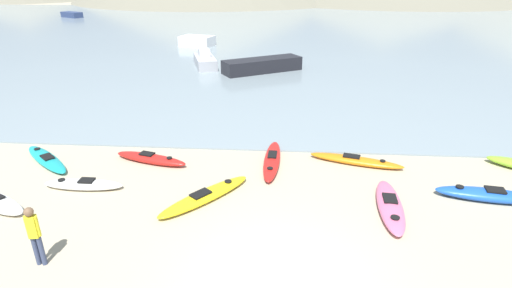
# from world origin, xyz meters

# --- Properties ---
(ground_plane) EXTENTS (400.00, 400.00, 0.00)m
(ground_plane) POSITION_xyz_m (0.00, 0.00, 0.00)
(ground_plane) COLOR tan
(bay_water) EXTENTS (160.00, 70.00, 0.06)m
(bay_water) POSITION_xyz_m (0.00, 42.09, 0.03)
(bay_water) COLOR gray
(bay_water) RESTS_ON ground_plane
(kayak_on_sand_0) EXTENTS (2.95, 1.34, 0.36)m
(kayak_on_sand_0) POSITION_xyz_m (-4.87, 5.81, 0.16)
(kayak_on_sand_0) COLOR red
(kayak_on_sand_0) RESTS_ON ground_plane
(kayak_on_sand_1) EXTENTS (2.61, 0.64, 0.32)m
(kayak_on_sand_1) POSITION_xyz_m (-6.46, 3.78, 0.14)
(kayak_on_sand_1) COLOR white
(kayak_on_sand_1) RESTS_ON ground_plane
(kayak_on_sand_2) EXTENTS (2.74, 3.08, 0.31)m
(kayak_on_sand_2) POSITION_xyz_m (-2.37, 3.37, 0.13)
(kayak_on_sand_2) COLOR yellow
(kayak_on_sand_2) RESTS_ON ground_plane
(kayak_on_sand_3) EXTENTS (3.41, 1.48, 0.32)m
(kayak_on_sand_3) POSITION_xyz_m (2.67, 6.25, 0.14)
(kayak_on_sand_3) COLOR orange
(kayak_on_sand_3) RESTS_ON ground_plane
(kayak_on_sand_4) EXTENTS (3.16, 1.13, 0.41)m
(kayak_on_sand_4) POSITION_xyz_m (6.35, 3.99, 0.18)
(kayak_on_sand_4) COLOR blue
(kayak_on_sand_4) RESTS_ON ground_plane
(kayak_on_sand_6) EXTENTS (0.96, 3.10, 0.33)m
(kayak_on_sand_6) POSITION_xyz_m (3.20, 3.21, 0.14)
(kayak_on_sand_6) COLOR #E5668C
(kayak_on_sand_6) RESTS_ON ground_plane
(kayak_on_sand_7) EXTENTS (2.88, 2.58, 0.30)m
(kayak_on_sand_7) POSITION_xyz_m (-8.74, 5.55, 0.13)
(kayak_on_sand_7) COLOR teal
(kayak_on_sand_7) RESTS_ON ground_plane
(kayak_on_sand_8) EXTENTS (0.71, 3.40, 0.31)m
(kayak_on_sand_8) POSITION_xyz_m (-0.40, 6.07, 0.13)
(kayak_on_sand_8) COLOR red
(kayak_on_sand_8) RESTS_ON ground_plane
(person_near_foreground) EXTENTS (0.32, 0.22, 1.59)m
(person_near_foreground) POSITION_xyz_m (-5.74, 0.14, 0.91)
(person_near_foreground) COLOR #384260
(person_near_foreground) RESTS_ON ground_plane
(moored_boat_0) EXTENTS (3.42, 2.67, 0.90)m
(moored_boat_0) POSITION_xyz_m (-8.32, 30.36, 0.51)
(moored_boat_0) COLOR white
(moored_boat_0) RESTS_ON bay_water
(moored_boat_1) EXTENTS (3.85, 3.14, 0.78)m
(moored_boat_1) POSITION_xyz_m (-32.53, 53.77, 0.45)
(moored_boat_1) COLOR navy
(moored_boat_1) RESTS_ON bay_water
(moored_boat_2) EXTENTS (2.39, 3.87, 1.21)m
(moored_boat_2) POSITION_xyz_m (-5.90, 21.72, 0.48)
(moored_boat_2) COLOR #B2B2B7
(moored_boat_2) RESTS_ON bay_water
(moored_boat_3) EXTENTS (5.57, 4.24, 0.92)m
(moored_boat_3) POSITION_xyz_m (-1.61, 20.36, 0.52)
(moored_boat_3) COLOR black
(moored_boat_3) RESTS_ON bay_water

